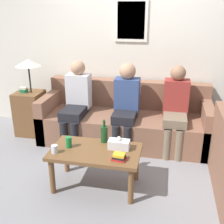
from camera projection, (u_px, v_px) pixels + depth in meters
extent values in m
plane|color=gray|center=(118.00, 156.00, 3.80)|extent=(16.00, 16.00, 0.00)
cube|color=silver|center=(131.00, 48.00, 4.24)|extent=(9.00, 0.06, 2.60)
cube|color=silver|center=(131.00, 21.00, 4.06)|extent=(0.48, 0.02, 0.60)
cube|color=beige|center=(131.00, 21.00, 4.05)|extent=(0.40, 0.01, 0.52)
cube|color=brown|center=(124.00, 127.00, 4.16)|extent=(2.43, 0.88, 0.43)
cube|color=brown|center=(128.00, 94.00, 4.31)|extent=(2.43, 0.20, 0.42)
cube|color=brown|center=(51.00, 115.00, 4.33)|extent=(0.14, 0.88, 0.66)
cube|color=brown|center=(205.00, 127.00, 3.90)|extent=(0.14, 0.88, 0.66)
cube|color=brown|center=(95.00, 152.00, 3.03)|extent=(0.97, 0.55, 0.04)
cylinder|color=brown|center=(52.00, 176.00, 3.00)|extent=(0.06, 0.06, 0.41)
cylinder|color=brown|center=(131.00, 186.00, 2.84)|extent=(0.06, 0.06, 0.41)
cylinder|color=brown|center=(66.00, 156.00, 3.39)|extent=(0.06, 0.06, 0.41)
cylinder|color=brown|center=(136.00, 164.00, 3.23)|extent=(0.06, 0.06, 0.41)
cube|color=brown|center=(31.00, 113.00, 4.36)|extent=(0.40, 0.40, 0.68)
cylinder|color=#262628|center=(30.00, 79.00, 4.16)|extent=(0.02, 0.02, 0.42)
cone|color=beige|center=(28.00, 63.00, 4.07)|extent=(0.37, 0.37, 0.10)
cube|color=#237547|center=(24.00, 91.00, 4.23)|extent=(0.10, 0.08, 0.03)
cube|color=#237547|center=(24.00, 90.00, 4.22)|extent=(0.11, 0.10, 0.02)
cube|color=beige|center=(23.00, 88.00, 4.21)|extent=(0.10, 0.07, 0.03)
cylinder|color=#19421E|center=(104.00, 134.00, 3.17)|extent=(0.08, 0.08, 0.19)
cylinder|color=#19421E|center=(104.00, 123.00, 3.13)|extent=(0.03, 0.03, 0.08)
cylinder|color=silver|center=(55.00, 149.00, 2.95)|extent=(0.07, 0.07, 0.09)
cube|color=red|center=(119.00, 159.00, 2.84)|extent=(0.16, 0.13, 0.02)
cube|color=black|center=(119.00, 157.00, 2.83)|extent=(0.14, 0.11, 0.02)
cube|color=gold|center=(119.00, 155.00, 2.83)|extent=(0.12, 0.10, 0.03)
cylinder|color=#197A38|center=(69.00, 142.00, 3.07)|extent=(0.07, 0.07, 0.12)
cube|color=silver|center=(119.00, 144.00, 3.04)|extent=(0.23, 0.12, 0.10)
sphere|color=white|center=(119.00, 139.00, 3.02)|extent=(0.05, 0.05, 0.05)
cube|color=black|center=(74.00, 113.00, 4.00)|extent=(0.31, 0.49, 0.14)
cylinder|color=black|center=(64.00, 136.00, 3.88)|extent=(0.11, 0.11, 0.43)
cylinder|color=black|center=(75.00, 137.00, 3.86)|extent=(0.11, 0.11, 0.43)
cube|color=silver|center=(79.00, 91.00, 4.14)|extent=(0.34, 0.22, 0.50)
sphere|color=tan|center=(78.00, 68.00, 4.01)|extent=(0.21, 0.21, 0.21)
cube|color=black|center=(124.00, 117.00, 3.84)|extent=(0.31, 0.40, 0.14)
cylinder|color=black|center=(116.00, 140.00, 3.77)|extent=(0.11, 0.11, 0.43)
cylinder|color=black|center=(127.00, 141.00, 3.74)|extent=(0.11, 0.11, 0.43)
cube|color=#33477A|center=(127.00, 96.00, 3.94)|extent=(0.34, 0.22, 0.49)
sphere|color=tan|center=(128.00, 71.00, 3.81)|extent=(0.23, 0.23, 0.23)
cube|color=#756651|center=(175.00, 120.00, 3.75)|extent=(0.31, 0.44, 0.14)
cylinder|color=#756651|center=(167.00, 144.00, 3.66)|extent=(0.11, 0.11, 0.43)
cylinder|color=#756651|center=(179.00, 145.00, 3.63)|extent=(0.11, 0.11, 0.43)
cube|color=maroon|center=(176.00, 97.00, 3.87)|extent=(0.34, 0.22, 0.49)
sphere|color=#8C664C|center=(178.00, 73.00, 3.74)|extent=(0.21, 0.21, 0.21)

